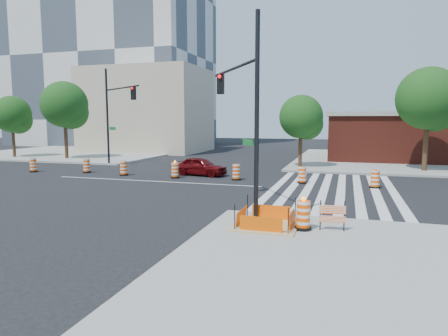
# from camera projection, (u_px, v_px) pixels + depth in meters

# --- Properties ---
(ground) EXTENTS (120.00, 120.00, 0.00)m
(ground) POSITION_uv_depth(u_px,v_px,m) (154.00, 181.00, 25.24)
(ground) COLOR black
(ground) RESTS_ON ground
(sidewalk_ne) EXTENTS (22.00, 22.00, 0.15)m
(sidewalk_ne) POSITION_uv_depth(u_px,v_px,m) (418.00, 161.00, 37.04)
(sidewalk_ne) COLOR gray
(sidewalk_ne) RESTS_ON ground
(sidewalk_nw) EXTENTS (22.00, 22.00, 0.15)m
(sidewalk_nw) POSITION_uv_depth(u_px,v_px,m) (87.00, 152.00, 47.58)
(sidewalk_nw) COLOR gray
(sidewalk_nw) RESTS_ON ground
(crosswalk_east) EXTENTS (6.75, 13.50, 0.01)m
(crosswalk_east) POSITION_uv_depth(u_px,v_px,m) (332.00, 190.00, 22.04)
(crosswalk_east) COLOR silver
(crosswalk_east) RESTS_ON ground
(lane_centerline) EXTENTS (14.00, 0.12, 0.01)m
(lane_centerline) POSITION_uv_depth(u_px,v_px,m) (154.00, 181.00, 25.24)
(lane_centerline) COLOR silver
(lane_centerline) RESTS_ON ground
(excavation_pit) EXTENTS (2.20, 2.20, 0.90)m
(excavation_pit) POSITION_uv_depth(u_px,v_px,m) (266.00, 224.00, 14.04)
(excavation_pit) COLOR tan
(excavation_pit) RESTS_ON ground
(brick_storefront) EXTENTS (16.50, 8.50, 4.60)m
(brick_storefront) POSITION_uv_depth(u_px,v_px,m) (419.00, 137.00, 36.77)
(brick_storefront) COLOR maroon
(brick_storefront) RESTS_ON ground
(beige_midrise) EXTENTS (14.00, 10.00, 10.00)m
(beige_midrise) POSITION_uv_depth(u_px,v_px,m) (147.00, 111.00, 49.03)
(beige_midrise) COLOR #B9A88D
(beige_midrise) RESTS_ON ground
(red_coupe) EXTENTS (3.95, 2.01, 1.29)m
(red_coupe) POSITION_uv_depth(u_px,v_px,m) (200.00, 166.00, 27.85)
(red_coupe) COLOR #520709
(red_coupe) RESTS_ON ground
(signal_pole_se) EXTENTS (3.27, 4.87, 7.59)m
(signal_pole_se) POSITION_uv_depth(u_px,v_px,m) (243.00, 100.00, 15.95)
(signal_pole_se) COLOR black
(signal_pole_se) RESTS_ON ground
(signal_pole_nw) EXTENTS (5.08, 3.54, 8.01)m
(signal_pole_nw) POSITION_uv_depth(u_px,v_px,m) (115.00, 107.00, 32.68)
(signal_pole_nw) COLOR black
(signal_pole_nw) RESTS_ON ground
(pit_drum) EXTENTS (0.58, 0.58, 1.14)m
(pit_drum) POSITION_uv_depth(u_px,v_px,m) (303.00, 216.00, 13.53)
(pit_drum) COLOR black
(pit_drum) RESTS_ON ground
(barricade) EXTENTS (0.87, 0.14, 1.02)m
(barricade) POSITION_uv_depth(u_px,v_px,m) (332.00, 214.00, 13.42)
(barricade) COLOR #FF5405
(barricade) RESTS_ON ground
(tree_north_a) EXTENTS (3.69, 3.69, 6.27)m
(tree_north_a) POSITION_uv_depth(u_px,v_px,m) (13.00, 116.00, 40.09)
(tree_north_a) COLOR #382314
(tree_north_a) RESTS_ON ground
(tree_north_b) EXTENTS (4.44, 4.44, 7.55)m
(tree_north_b) POSITION_uv_depth(u_px,v_px,m) (65.00, 107.00, 38.41)
(tree_north_b) COLOR #382314
(tree_north_b) RESTS_ON ground
(tree_north_c) EXTENTS (3.44, 3.43, 5.82)m
(tree_north_c) POSITION_uv_depth(u_px,v_px,m) (302.00, 119.00, 31.46)
(tree_north_c) COLOR #382314
(tree_north_c) RESTS_ON ground
(tree_north_d) EXTENTS (4.51, 4.51, 7.67)m
(tree_north_d) POSITION_uv_depth(u_px,v_px,m) (429.00, 102.00, 28.91)
(tree_north_d) COLOR #382314
(tree_north_d) RESTS_ON ground
(median_drum_0) EXTENTS (0.60, 0.60, 1.02)m
(median_drum_0) POSITION_uv_depth(u_px,v_px,m) (33.00, 166.00, 29.70)
(median_drum_0) COLOR black
(median_drum_0) RESTS_ON ground
(median_drum_1) EXTENTS (0.60, 0.60, 1.02)m
(median_drum_1) POSITION_uv_depth(u_px,v_px,m) (87.00, 166.00, 29.28)
(median_drum_1) COLOR black
(median_drum_1) RESTS_ON ground
(median_drum_2) EXTENTS (0.60, 0.60, 1.02)m
(median_drum_2) POSITION_uv_depth(u_px,v_px,m) (124.00, 169.00, 27.86)
(median_drum_2) COLOR black
(median_drum_2) RESTS_ON ground
(median_drum_3) EXTENTS (0.60, 0.60, 1.18)m
(median_drum_3) POSITION_uv_depth(u_px,v_px,m) (175.00, 171.00, 26.60)
(median_drum_3) COLOR black
(median_drum_3) RESTS_ON ground
(median_drum_4) EXTENTS (0.60, 0.60, 1.02)m
(median_drum_4) POSITION_uv_depth(u_px,v_px,m) (236.00, 173.00, 25.71)
(median_drum_4) COLOR black
(median_drum_4) RESTS_ON ground
(median_drum_5) EXTENTS (0.60, 0.60, 1.02)m
(median_drum_5) POSITION_uv_depth(u_px,v_px,m) (302.00, 176.00, 24.37)
(median_drum_5) COLOR black
(median_drum_5) RESTS_ON ground
(median_drum_6) EXTENTS (0.60, 0.60, 1.02)m
(median_drum_6) POSITION_uv_depth(u_px,v_px,m) (375.00, 180.00, 22.69)
(median_drum_6) COLOR black
(median_drum_6) RESTS_ON ground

